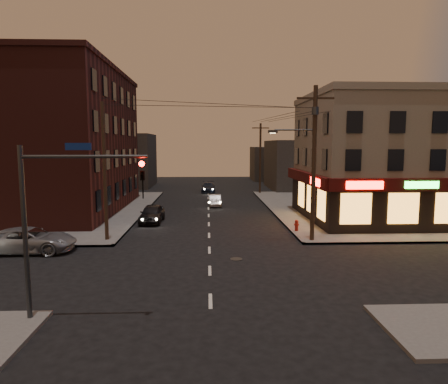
{
  "coord_description": "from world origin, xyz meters",
  "views": [
    {
      "loc": [
        -0.1,
        -19.8,
        6.42
      ],
      "look_at": [
        1.03,
        7.2,
        3.2
      ],
      "focal_mm": 32.0,
      "sensor_mm": 36.0,
      "label": 1
    }
  ],
  "objects": [
    {
      "name": "sidewalk_ne",
      "position": [
        18.0,
        19.0,
        0.07
      ],
      "size": [
        24.0,
        28.0,
        0.15
      ],
      "primitive_type": "cube",
      "color": "#514F4C",
      "rests_on": "ground"
    },
    {
      "name": "bg_building_ne_a",
      "position": [
        14.0,
        38.0,
        3.5
      ],
      "size": [
        10.0,
        12.0,
        7.0
      ],
      "primitive_type": "cube",
      "color": "#3F3D3A",
      "rests_on": "ground"
    },
    {
      "name": "sedan_far",
      "position": [
        0.01,
        34.11,
        0.65
      ],
      "size": [
        1.91,
        4.53,
        1.3
      ],
      "primitive_type": "imported",
      "rotation": [
        0.0,
        0.0,
        -0.02
      ],
      "color": "black",
      "rests_on": "ground"
    },
    {
      "name": "utility_pole_west",
      "position": [
        -6.8,
        6.5,
        4.65
      ],
      "size": [
        0.24,
        0.24,
        9.0
      ],
      "primitive_type": "cylinder",
      "color": "#382619",
      "rests_on": "sidewalk_nw"
    },
    {
      "name": "sedan_near",
      "position": [
        -4.7,
        13.03,
        0.74
      ],
      "size": [
        1.89,
        4.39,
        1.48
      ],
      "primitive_type": "imported",
      "rotation": [
        0.0,
        0.0,
        -0.03
      ],
      "color": "black",
      "rests_on": "ground"
    },
    {
      "name": "ground",
      "position": [
        0.0,
        0.0,
        0.0
      ],
      "size": [
        120.0,
        120.0,
        0.0
      ],
      "primitive_type": "plane",
      "color": "black",
      "rests_on": "ground"
    },
    {
      "name": "pizza_building",
      "position": [
        15.93,
        13.43,
        5.35
      ],
      "size": [
        15.85,
        12.85,
        10.5
      ],
      "color": "gray",
      "rests_on": "sidewalk_ne"
    },
    {
      "name": "bg_building_ne_b",
      "position": [
        12.0,
        52.0,
        3.0
      ],
      "size": [
        8.0,
        8.0,
        6.0
      ],
      "primitive_type": "cube",
      "color": "#3F3D3A",
      "rests_on": "ground"
    },
    {
      "name": "fire_hydrant",
      "position": [
        6.4,
        8.59,
        0.6
      ],
      "size": [
        0.37,
        0.37,
        0.82
      ],
      "rotation": [
        0.0,
        0.0,
        -0.29
      ],
      "color": "#9F190E",
      "rests_on": "sidewalk_ne"
    },
    {
      "name": "sidewalk_nw",
      "position": [
        -18.0,
        19.0,
        0.07
      ],
      "size": [
        24.0,
        28.0,
        0.15
      ],
      "primitive_type": "cube",
      "color": "#514F4C",
      "rests_on": "ground"
    },
    {
      "name": "brick_apartment",
      "position": [
        -14.5,
        19.0,
        6.65
      ],
      "size": [
        12.0,
        20.0,
        13.0
      ],
      "primitive_type": "cube",
      "color": "#461B16",
      "rests_on": "sidewalk_nw"
    },
    {
      "name": "traffic_signal",
      "position": [
        -5.57,
        -5.6,
        4.16
      ],
      "size": [
        4.49,
        0.32,
        6.47
      ],
      "color": "#333538",
      "rests_on": "ground"
    },
    {
      "name": "bg_building_nw",
      "position": [
        -13.0,
        42.0,
        4.0
      ],
      "size": [
        9.0,
        10.0,
        8.0
      ],
      "primitive_type": "cube",
      "color": "#3F3D3A",
      "rests_on": "ground"
    },
    {
      "name": "utility_pole_far",
      "position": [
        6.8,
        32.0,
        4.65
      ],
      "size": [
        0.26,
        0.26,
        9.0
      ],
      "primitive_type": "cylinder",
      "color": "#382619",
      "rests_on": "sidewalk_ne"
    },
    {
      "name": "sedan_mid",
      "position": [
        0.68,
        21.66,
        0.59
      ],
      "size": [
        1.37,
        3.64,
        1.19
      ],
      "primitive_type": "imported",
      "rotation": [
        0.0,
        0.0,
        0.03
      ],
      "color": "slate",
      "rests_on": "ground"
    },
    {
      "name": "utility_pole_main",
      "position": [
        6.68,
        5.8,
        5.76
      ],
      "size": [
        4.2,
        0.44,
        10.0
      ],
      "color": "#382619",
      "rests_on": "sidewalk_ne"
    },
    {
      "name": "suv_cross",
      "position": [
        -10.78,
        4.0,
        0.75
      ],
      "size": [
        5.41,
        2.55,
        1.49
      ],
      "primitive_type": "imported",
      "rotation": [
        0.0,
        0.0,
        1.59
      ],
      "color": "gray",
      "rests_on": "ground"
    }
  ]
}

